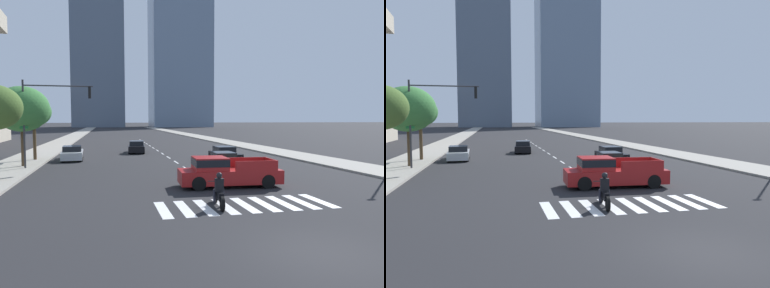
% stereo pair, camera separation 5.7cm
% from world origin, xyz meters
% --- Properties ---
extents(ground_plane, '(800.00, 800.00, 0.00)m').
position_xyz_m(ground_plane, '(0.00, 0.00, 0.00)').
color(ground_plane, '#232326').
extents(sidewalk_east, '(4.00, 260.00, 0.15)m').
position_xyz_m(sidewalk_east, '(12.94, 30.00, 0.07)').
color(sidewalk_east, gray).
rests_on(sidewalk_east, ground).
extents(sidewalk_west, '(4.00, 260.00, 0.15)m').
position_xyz_m(sidewalk_west, '(-12.94, 30.00, 0.07)').
color(sidewalk_west, gray).
rests_on(sidewalk_west, ground).
extents(crosswalk_near, '(7.65, 2.84, 0.01)m').
position_xyz_m(crosswalk_near, '(-0.00, 5.80, 0.00)').
color(crosswalk_near, silver).
rests_on(crosswalk_near, ground).
extents(lane_divider_center, '(0.14, 50.00, 0.01)m').
position_xyz_m(lane_divider_center, '(0.00, 33.80, 0.00)').
color(lane_divider_center, silver).
rests_on(lane_divider_center, ground).
extents(motorcycle_lead, '(0.70, 2.18, 1.49)m').
position_xyz_m(motorcycle_lead, '(-1.18, 5.82, 0.58)').
color(motorcycle_lead, black).
rests_on(motorcycle_lead, ground).
extents(pickup_truck, '(5.72, 2.33, 1.67)m').
position_xyz_m(pickup_truck, '(0.50, 10.05, 0.81)').
color(pickup_truck, maroon).
rests_on(pickup_truck, ground).
extents(sedan_black_0, '(1.94, 4.40, 1.28)m').
position_xyz_m(sedan_black_0, '(4.53, 22.02, 0.59)').
color(sedan_black_0, black).
rests_on(sedan_black_0, ground).
extents(sedan_black_1, '(2.11, 4.58, 1.34)m').
position_xyz_m(sedan_black_1, '(-2.65, 31.49, 0.62)').
color(sedan_black_1, black).
rests_on(sedan_black_1, ground).
extents(sedan_gold_2, '(1.91, 4.58, 1.32)m').
position_xyz_m(sedan_gold_2, '(2.54, 16.29, 0.60)').
color(sedan_gold_2, '#B28E38').
rests_on(sedan_gold_2, ground).
extents(sedan_silver_3, '(2.01, 4.70, 1.32)m').
position_xyz_m(sedan_silver_3, '(-8.97, 25.68, 0.61)').
color(sedan_silver_3, '#B7BABF').
rests_on(sedan_silver_3, ground).
extents(traffic_signal_far, '(5.23, 0.28, 6.47)m').
position_xyz_m(traffic_signal_far, '(-9.98, 19.65, 4.59)').
color(traffic_signal_far, '#333335').
rests_on(traffic_signal_far, sidewalk_west).
extents(street_tree_second, '(4.08, 4.08, 6.11)m').
position_xyz_m(street_tree_second, '(-12.14, 20.97, 4.52)').
color(street_tree_second, '#4C3823').
rests_on(street_tree_second, sidewalk_west).
extents(street_tree_third, '(3.00, 3.00, 5.52)m').
position_xyz_m(street_tree_third, '(-12.14, 25.50, 4.37)').
color(street_tree_third, '#4C3823').
rests_on(street_tree_third, sidewalk_west).
extents(office_tower_left_skyline, '(24.25, 21.33, 109.49)m').
position_xyz_m(office_tower_left_skyline, '(-9.77, 172.82, 49.29)').
color(office_tower_left_skyline, slate).
rests_on(office_tower_left_skyline, ground).
extents(office_tower_center_skyline, '(28.55, 25.31, 100.00)m').
position_xyz_m(office_tower_center_skyline, '(29.54, 167.89, 44.22)').
color(office_tower_center_skyline, slate).
rests_on(office_tower_center_skyline, ground).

